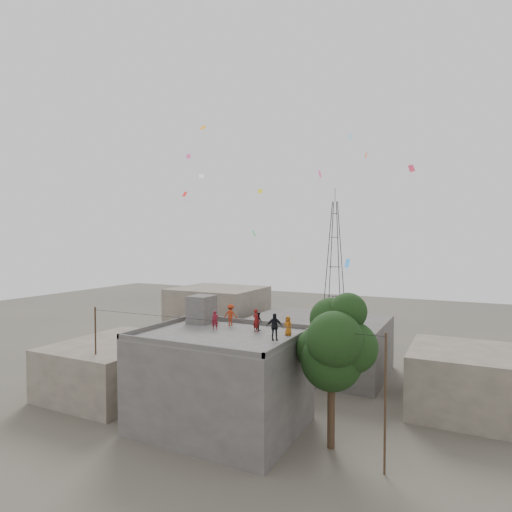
{
  "coord_description": "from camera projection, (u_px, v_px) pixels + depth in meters",
  "views": [
    {
      "loc": [
        14.22,
        -23.44,
        12.15
      ],
      "look_at": [
        1.56,
        2.0,
        11.1
      ],
      "focal_mm": 30.0,
      "sensor_mm": 36.0,
      "label": 1
    }
  ],
  "objects": [
    {
      "name": "person_dark_adult",
      "position": [
        274.0,
        327.0,
        25.84
      ],
      "size": [
        1.03,
        0.82,
        1.63
      ],
      "primitive_type": "imported",
      "rotation": [
        0.0,
        0.0,
        0.52
      ],
      "color": "black",
      "rests_on": "main_building"
    },
    {
      "name": "kites",
      "position": [
        277.0,
        190.0,
        32.79
      ],
      "size": [
        20.61,
        17.77,
        11.77
      ],
      "color": "red",
      "rests_on": "ground"
    },
    {
      "name": "tree",
      "position": [
        335.0,
        344.0,
        24.77
      ],
      "size": [
        4.9,
        4.6,
        9.1
      ],
      "color": "black",
      "rests_on": "ground"
    },
    {
      "name": "ground",
      "position": [
        221.0,
        427.0,
        27.75
      ],
      "size": [
        140.0,
        140.0,
        0.0
      ],
      "primitive_type": "plane",
      "color": "#48443B",
      "rests_on": "ground"
    },
    {
      "name": "parapet",
      "position": [
        221.0,
        332.0,
        27.52
      ],
      "size": [
        10.0,
        8.0,
        0.3
      ],
      "color": "#4A4845",
      "rests_on": "main_building"
    },
    {
      "name": "transmission_tower",
      "position": [
        335.0,
        260.0,
        64.98
      ],
      "size": [
        2.97,
        2.97,
        20.01
      ],
      "color": "black",
      "rests_on": "ground"
    },
    {
      "name": "neighbor_west",
      "position": [
        116.0,
        366.0,
        34.36
      ],
      "size": [
        8.0,
        10.0,
        4.0
      ],
      "primitive_type": "cube",
      "color": "#62584D",
      "rests_on": "ground"
    },
    {
      "name": "person_red_child",
      "position": [
        215.0,
        320.0,
        28.93
      ],
      "size": [
        0.55,
        0.51,
        1.25
      ],
      "primitive_type": "imported",
      "rotation": [
        0.0,
        0.0,
        0.63
      ],
      "color": "maroon",
      "rests_on": "main_building"
    },
    {
      "name": "neighbor_north",
      "position": [
        318.0,
        345.0,
        39.29
      ],
      "size": [
        12.0,
        9.0,
        5.0
      ],
      "primitive_type": "cube",
      "color": "#4A4845",
      "rests_on": "ground"
    },
    {
      "name": "stair_head_box",
      "position": [
        202.0,
        309.0,
        31.24
      ],
      "size": [
        1.6,
        1.8,
        2.0
      ],
      "primitive_type": "cube",
      "color": "#4A4845",
      "rests_on": "main_building"
    },
    {
      "name": "person_dark_child",
      "position": [
        258.0,
        321.0,
        28.7
      ],
      "size": [
        0.74,
        0.69,
        1.2
      ],
      "primitive_type": "imported",
      "rotation": [
        0.0,
        0.0,
        2.59
      ],
      "color": "black",
      "rests_on": "main_building"
    },
    {
      "name": "person_red_adult",
      "position": [
        256.0,
        320.0,
        28.21
      ],
      "size": [
        0.65,
        0.55,
        1.51
      ],
      "primitive_type": "imported",
      "rotation": [
        0.0,
        0.0,
        2.74
      ],
      "color": "maroon",
      "rests_on": "main_building"
    },
    {
      "name": "person_orange_adult",
      "position": [
        231.0,
        315.0,
        30.35
      ],
      "size": [
        1.06,
        0.73,
        1.51
      ],
      "primitive_type": "imported",
      "rotation": [
        0.0,
        0.0,
        -2.96
      ],
      "color": "#A12E12",
      "rests_on": "main_building"
    },
    {
      "name": "neighbor_northwest",
      "position": [
        218.0,
        320.0,
        46.38
      ],
      "size": [
        9.0,
        8.0,
        7.0
      ],
      "primitive_type": "cube",
      "color": "#62584D",
      "rests_on": "ground"
    },
    {
      "name": "neighbor_east",
      "position": [
        463.0,
        380.0,
        30.38
      ],
      "size": [
        7.0,
        8.0,
        4.4
      ],
      "primitive_type": "cube",
      "color": "#62584D",
      "rests_on": "ground"
    },
    {
      "name": "main_building",
      "position": [
        221.0,
        381.0,
        27.63
      ],
      "size": [
        10.0,
        8.0,
        6.1
      ],
      "color": "#4A4845",
      "rests_on": "ground"
    },
    {
      "name": "person_orange_child",
      "position": [
        288.0,
        326.0,
        27.13
      ],
      "size": [
        0.66,
        0.48,
        1.23
      ],
      "primitive_type": "imported",
      "rotation": [
        0.0,
        0.0,
        -0.16
      ],
      "color": "#B05C14",
      "rests_on": "main_building"
    },
    {
      "name": "utility_line",
      "position": [
        217.0,
        376.0,
        26.26
      ],
      "size": [
        20.12,
        0.62,
        7.4
      ],
      "color": "black",
      "rests_on": "ground"
    }
  ]
}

